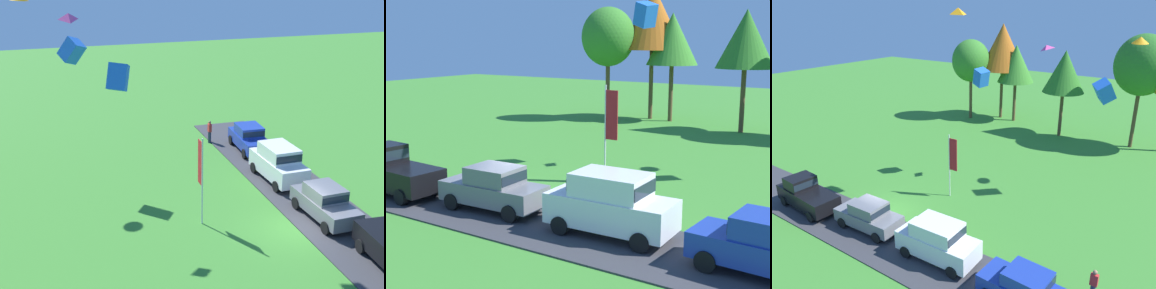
% 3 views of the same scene
% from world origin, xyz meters
% --- Properties ---
extents(ground_plane, '(120.00, 120.00, 0.00)m').
position_xyz_m(ground_plane, '(0.00, 0.00, 0.00)').
color(ground_plane, '#3D842D').
extents(pavement_strip, '(36.00, 4.40, 0.06)m').
position_xyz_m(pavement_strip, '(0.00, -2.22, 0.03)').
color(pavement_strip, '#38383D').
rests_on(pavement_strip, ground).
extents(car_sedan_mid_row, '(4.46, 2.08, 1.84)m').
position_xyz_m(car_sedan_mid_row, '(0.53, -1.89, 1.04)').
color(car_sedan_mid_row, slate).
rests_on(car_sedan_mid_row, ground).
extents(car_suv_far_end, '(4.66, 2.17, 2.28)m').
position_xyz_m(car_suv_far_end, '(5.90, -1.74, 1.30)').
color(car_suv_far_end, white).
rests_on(car_suv_far_end, ground).
extents(car_sedan_by_flagpole, '(4.49, 2.14, 1.84)m').
position_xyz_m(car_sedan_by_flagpole, '(11.40, -2.10, 1.04)').
color(car_sedan_by_flagpole, '#1E389E').
rests_on(car_sedan_by_flagpole, ground).
extents(person_beside_suv, '(0.36, 0.24, 1.71)m').
position_xyz_m(person_beside_suv, '(13.87, 0.05, 0.88)').
color(person_beside_suv, '#2D334C').
rests_on(person_beside_suv, ground).
extents(flag_banner, '(0.71, 0.08, 4.78)m').
position_xyz_m(flag_banner, '(2.22, 4.55, 3.03)').
color(flag_banner, silver).
rests_on(flag_banner, ground).
extents(kite_diamond_high_left, '(0.94, 0.85, 0.54)m').
position_xyz_m(kite_diamond_high_left, '(6.29, 10.34, 10.50)').
color(kite_diamond_high_left, '#EA4C9E').
extents(kite_box_high_right, '(1.37, 1.30, 1.49)m').
position_xyz_m(kite_box_high_right, '(1.98, 8.65, 8.19)').
color(kite_box_high_right, blue).
extents(kite_box_topmost, '(1.59, 1.79, 1.81)m').
position_xyz_m(kite_box_topmost, '(10.71, 9.95, 8.00)').
color(kite_box_topmost, blue).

